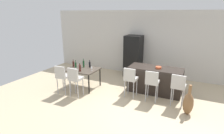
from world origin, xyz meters
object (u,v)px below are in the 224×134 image
wine_bottle_middle (90,64)px  wine_glass_near (76,68)px  refrigerator (133,56)px  dining_table (82,71)px  wine_glass_left (92,67)px  wine_bottle_end (76,65)px  dining_chair_near (62,75)px  fruit_bowl (159,68)px  dining_chair_far (75,78)px  wine_bottle_inner (84,64)px  wine_bottle_right (73,64)px  wine_bottle_far (80,68)px  floor_vase (188,103)px  bar_chair_middle (152,81)px  kitchen_island (155,80)px  bar_chair_left (130,78)px  bar_chair_right (178,85)px

wine_bottle_middle → wine_glass_near: 0.71m
wine_bottle_middle → refrigerator: bearing=57.6°
dining_table → wine_glass_left: bearing=-3.3°
wine_bottle_middle → refrigerator: 2.16m
wine_bottle_end → wine_glass_left: wine_bottle_end is taller
dining_chair_near → fruit_bowl: (3.00, 1.51, 0.26)m
dining_table → dining_chair_far: (0.27, -0.83, 0.03)m
wine_bottle_inner → wine_bottle_right: bearing=-166.9°
wine_bottle_far → floor_vase: bearing=-1.5°
bar_chair_middle → dining_chair_near: same height
wine_bottle_right → floor_vase: (4.31, -0.50, -0.51)m
kitchen_island → wine_bottle_end: (-2.92, -0.74, 0.39)m
bar_chair_left → floor_vase: bar_chair_left is taller
dining_chair_far → wine_bottle_inner: 1.10m
bar_chair_right → fruit_bowl: (-0.76, 0.73, 0.26)m
dining_chair_far → wine_bottle_right: (-0.75, 0.94, 0.15)m
bar_chair_left → wine_bottle_middle: (-1.81, 0.35, 0.16)m
wine_bottle_inner → bar_chair_middle: bearing=-5.2°
wine_bottle_middle → bar_chair_left: bearing=-10.9°
dining_chair_near → wine_bottle_inner: bearing=78.9°
dining_table → wine_glass_left: 0.48m
dining_chair_far → wine_glass_near: (-0.27, 0.44, 0.17)m
fruit_bowl → dining_chair_far: bearing=-148.4°
dining_chair_far → refrigerator: (1.04, 2.96, 0.22)m
dining_chair_near → floor_vase: (4.09, 0.44, -0.36)m
dining_chair_far → wine_bottle_end: (-0.57, 0.83, 0.16)m
wine_bottle_right → refrigerator: bearing=48.4°
bar_chair_left → refrigerator: bearing=106.7°
wine_glass_left → dining_chair_near: bearing=-131.1°
bar_chair_right → wine_bottle_end: (-3.79, 0.05, 0.16)m
dining_chair_far → wine_glass_left: size_ratio=6.03×
wine_glass_left → fruit_bowl: fruit_bowl is taller
wine_bottle_right → floor_vase: size_ratio=0.32×
bar_chair_middle → wine_bottle_far: (-2.59, -0.25, 0.17)m
bar_chair_middle → wine_bottle_inner: bearing=174.8°
bar_chair_left → bar_chair_middle: (0.73, 0.00, 0.00)m
dining_table → wine_bottle_inner: size_ratio=3.49×
bar_chair_middle → wine_glass_near: 2.72m
bar_chair_left → wine_bottle_far: (-1.85, -0.25, 0.17)m
kitchen_island → floor_vase: size_ratio=2.10×
wine_bottle_right → fruit_bowl: (3.21, 0.57, 0.11)m
wine_bottle_end → dining_chair_far: bearing=-55.8°
wine_bottle_middle → dining_chair_near: bearing=-110.5°
wine_bottle_inner → fruit_bowl: size_ratio=1.69×
refrigerator → bar_chair_middle: bearing=-57.6°
dining_chair_far → dining_table: bearing=108.2°
dining_chair_far → wine_bottle_right: size_ratio=3.67×
dining_chair_far → refrigerator: bearing=70.6°
bar_chair_left → bar_chair_right: size_ratio=1.00×
refrigerator → floor_vase: bearing=-45.1°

